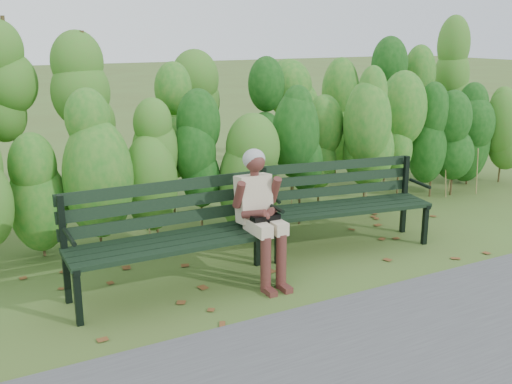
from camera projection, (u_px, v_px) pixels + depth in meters
name	position (u px, v px, depth m)	size (l,w,h in m)	color
ground	(272.00, 268.00, 6.32)	(80.00, 80.00, 0.00)	#4D5B27
footpath	(419.00, 367.00, 4.45)	(60.00, 2.50, 0.01)	#474749
hedge_band	(199.00, 126.00, 7.57)	(11.04, 1.67, 2.42)	#47381E
leaf_litter	(244.00, 280.00, 6.00)	(5.77, 2.10, 0.01)	brown
bench_left	(173.00, 229.00, 5.69)	(2.07, 0.71, 1.03)	black
bench_right	(342.00, 197.00, 6.89)	(2.00, 0.93, 0.96)	black
seated_woman	(260.00, 206.00, 5.84)	(0.48, 0.71, 1.32)	beige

